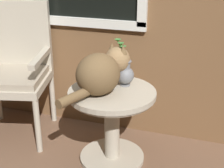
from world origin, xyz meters
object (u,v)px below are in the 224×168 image
object	(u,v)px
cat	(101,72)
pewter_vase_with_ivy	(125,72)
wicker_side_table	(112,113)
wicker_chair	(14,65)

from	to	relation	value
cat	pewter_vase_with_ivy	size ratio (longest dim) A/B	1.92
pewter_vase_with_ivy	cat	bearing A→B (deg)	-124.19
wicker_side_table	pewter_vase_with_ivy	world-z (taller)	pewter_vase_with_ivy
wicker_chair	cat	xyz separation A→B (m)	(0.81, -0.21, 0.12)
wicker_side_table	wicker_chair	size ratio (longest dim) A/B	0.57
wicker_chair	pewter_vase_with_ivy	world-z (taller)	wicker_chair
wicker_side_table	wicker_chair	xyz separation A→B (m)	(-0.87, 0.17, 0.20)
wicker_side_table	cat	size ratio (longest dim) A/B	0.97
wicker_side_table	pewter_vase_with_ivy	size ratio (longest dim) A/B	1.86
wicker_chair	pewter_vase_with_ivy	distance (m)	0.93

